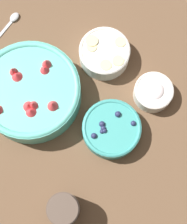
% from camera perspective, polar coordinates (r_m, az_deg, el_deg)
% --- Properties ---
extents(ground_plane, '(4.00, 4.00, 0.00)m').
position_cam_1_polar(ground_plane, '(1.02, -4.05, 3.40)').
color(ground_plane, brown).
extents(bowl_strawberries, '(0.26, 0.26, 0.10)m').
position_cam_1_polar(bowl_strawberries, '(0.99, -9.59, 3.07)').
color(bowl_strawberries, '#56B7A8').
rests_on(bowl_strawberries, ground_plane).
extents(bowl_blueberries, '(0.15, 0.15, 0.06)m').
position_cam_1_polar(bowl_blueberries, '(0.97, 2.74, -2.60)').
color(bowl_blueberries, teal).
rests_on(bowl_blueberries, ground_plane).
extents(bowl_bananas, '(0.14, 0.14, 0.05)m').
position_cam_1_polar(bowl_bananas, '(1.03, 1.67, 8.96)').
color(bowl_bananas, silver).
rests_on(bowl_bananas, ground_plane).
extents(bowl_cream, '(0.10, 0.10, 0.05)m').
position_cam_1_polar(bowl_cream, '(1.00, 9.10, 3.04)').
color(bowl_cream, silver).
rests_on(bowl_cream, ground_plane).
extents(jar_chocolate, '(0.08, 0.08, 0.10)m').
position_cam_1_polar(jar_chocolate, '(0.93, -4.48, -14.54)').
color(jar_chocolate, '#4C3D33').
rests_on(jar_chocolate, ground_plane).
extents(spoon, '(0.06, 0.14, 0.01)m').
position_cam_1_polar(spoon, '(1.12, -12.77, 12.95)').
color(spoon, '#B2B2B7').
rests_on(spoon, ground_plane).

